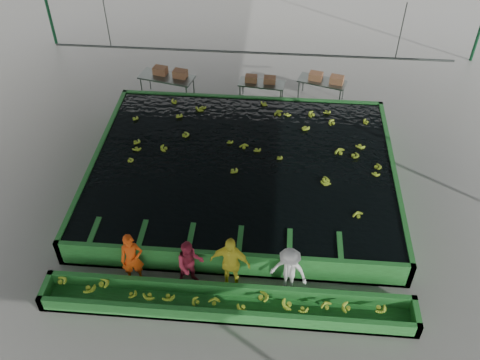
# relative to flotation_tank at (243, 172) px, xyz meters

# --- Properties ---
(ground) EXTENTS (80.00, 80.00, 0.00)m
(ground) POSITION_rel_flotation_tank_xyz_m (0.00, -1.50, -0.45)
(ground) COLOR slate
(ground) RESTS_ON ground
(shed_roof) EXTENTS (20.00, 22.00, 0.04)m
(shed_roof) POSITION_rel_flotation_tank_xyz_m (0.00, -1.50, 4.55)
(shed_roof) COLOR slate
(shed_roof) RESTS_ON shed_posts
(shed_posts) EXTENTS (20.00, 22.00, 5.00)m
(shed_posts) POSITION_rel_flotation_tank_xyz_m (0.00, -1.50, 2.05)
(shed_posts) COLOR #114525
(shed_posts) RESTS_ON ground
(flotation_tank) EXTENTS (10.00, 8.00, 0.90)m
(flotation_tank) POSITION_rel_flotation_tank_xyz_m (0.00, 0.00, 0.00)
(flotation_tank) COLOR #26752B
(flotation_tank) RESTS_ON ground
(tank_water) EXTENTS (9.70, 7.70, 0.00)m
(tank_water) POSITION_rel_flotation_tank_xyz_m (0.00, -0.00, 0.40)
(tank_water) COLOR black
(tank_water) RESTS_ON flotation_tank
(sorting_trough) EXTENTS (10.00, 1.00, 0.50)m
(sorting_trough) POSITION_rel_flotation_tank_xyz_m (0.00, -5.10, -0.20)
(sorting_trough) COLOR #26752B
(sorting_trough) RESTS_ON ground
(cableway_rail) EXTENTS (0.08, 0.08, 14.00)m
(cableway_rail) POSITION_rel_flotation_tank_xyz_m (0.00, 3.50, 2.55)
(cableway_rail) COLOR #59605B
(cableway_rail) RESTS_ON shed_roof
(rail_hanger_left) EXTENTS (0.04, 0.04, 2.00)m
(rail_hanger_left) POSITION_rel_flotation_tank_xyz_m (-5.00, 3.50, 3.55)
(rail_hanger_left) COLOR #59605B
(rail_hanger_left) RESTS_ON shed_roof
(rail_hanger_right) EXTENTS (0.04, 0.04, 2.00)m
(rail_hanger_right) POSITION_rel_flotation_tank_xyz_m (5.00, 3.50, 3.55)
(rail_hanger_right) COLOR #59605B
(rail_hanger_right) RESTS_ON shed_roof
(worker_a) EXTENTS (0.71, 0.56, 1.71)m
(worker_a) POSITION_rel_flotation_tank_xyz_m (-2.67, -4.30, 0.40)
(worker_a) COLOR #EA470D
(worker_a) RESTS_ON ground
(worker_b) EXTENTS (0.93, 0.82, 1.60)m
(worker_b) POSITION_rel_flotation_tank_xyz_m (-1.09, -4.30, 0.35)
(worker_b) COLOR #A6253B
(worker_b) RESTS_ON ground
(worker_c) EXTENTS (1.16, 0.61, 1.88)m
(worker_c) POSITION_rel_flotation_tank_xyz_m (0.01, -4.30, 0.49)
(worker_c) COLOR yellow
(worker_c) RESTS_ON ground
(worker_d) EXTENTS (1.15, 0.86, 1.58)m
(worker_d) POSITION_rel_flotation_tank_xyz_m (1.60, -4.30, 0.34)
(worker_d) COLOR silver
(worker_d) RESTS_ON ground
(packing_table_left) EXTENTS (2.33, 1.34, 1.00)m
(packing_table_left) POSITION_rel_flotation_tank_xyz_m (-3.46, 4.97, 0.05)
(packing_table_left) COLOR #59605B
(packing_table_left) RESTS_ON ground
(packing_table_mid) EXTENTS (1.90, 0.93, 0.83)m
(packing_table_mid) POSITION_rel_flotation_tank_xyz_m (0.36, 5.07, -0.03)
(packing_table_mid) COLOR #59605B
(packing_table_mid) RESTS_ON ground
(packing_table_right) EXTENTS (2.03, 1.28, 0.86)m
(packing_table_right) POSITION_rel_flotation_tank_xyz_m (2.77, 5.40, -0.02)
(packing_table_right) COLOR #59605B
(packing_table_right) RESTS_ON ground
(box_stack_left) EXTENTS (1.45, 0.67, 0.30)m
(box_stack_left) POSITION_rel_flotation_tank_xyz_m (-3.32, 5.06, 0.55)
(box_stack_left) COLOR #935E3C
(box_stack_left) RESTS_ON packing_table_left
(box_stack_mid) EXTENTS (1.22, 0.39, 0.26)m
(box_stack_mid) POSITION_rel_flotation_tank_xyz_m (0.30, 5.13, 0.38)
(box_stack_mid) COLOR #935E3C
(box_stack_mid) RESTS_ON packing_table_mid
(box_stack_right) EXTENTS (1.43, 0.71, 0.30)m
(box_stack_right) POSITION_rel_flotation_tank_xyz_m (2.91, 5.37, 0.41)
(box_stack_right) COLOR #935E3C
(box_stack_right) RESTS_ON packing_table_right
(floating_bananas) EXTENTS (9.12, 6.22, 0.12)m
(floating_bananas) POSITION_rel_flotation_tank_xyz_m (0.00, 0.80, 0.40)
(floating_bananas) COLOR #94B223
(floating_bananas) RESTS_ON tank_water
(trough_bananas) EXTENTS (9.36, 0.62, 0.12)m
(trough_bananas) POSITION_rel_flotation_tank_xyz_m (0.00, -5.10, -0.05)
(trough_bananas) COLOR #94B223
(trough_bananas) RESTS_ON sorting_trough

